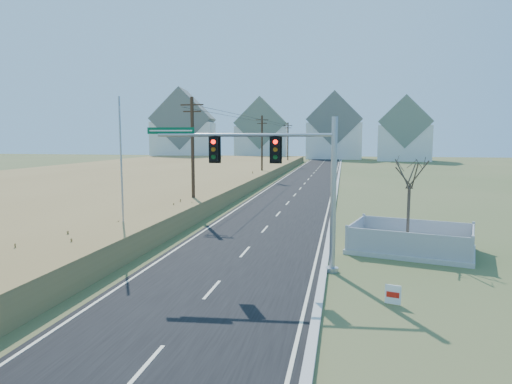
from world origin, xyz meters
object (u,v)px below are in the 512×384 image
Objects in this scene: fence_enclosure at (411,246)px; open_sign at (393,295)px; traffic_signal_mast at (291,177)px; flagpole at (122,187)px; bare_tree at (410,171)px.

fence_enclosure is 8.27m from open_sign.
traffic_signal_mast is 1.05× the size of flagpole.
fence_enclosure is 3.94m from bare_tree.
open_sign is 0.13× the size of bare_tree.
flagpole is at bearing 170.01° from open_sign.
traffic_signal_mast is at bearing -140.95° from bare_tree.
open_sign is at bearing -25.78° from flagpole.
open_sign is at bearing -100.62° from bare_tree.
open_sign is 0.09× the size of flagpole.
bare_tree is at bearing -149.28° from fence_enclosure.
flagpole is at bearing -174.77° from bare_tree.
fence_enclosure is at bearing 93.91° from open_sign.
open_sign is (-1.70, -8.09, 0.09)m from fence_enclosure.
flagpole is 1.55× the size of bare_tree.
traffic_signal_mast reaches higher than fence_enclosure.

